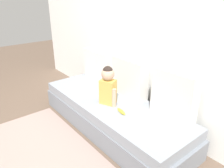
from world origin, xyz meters
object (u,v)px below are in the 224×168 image
(throw_pillow_center, at_px, (129,78))
(throw_pillow_right, at_px, (174,95))
(banana, at_px, (121,111))
(throw_pillow_left, at_px, (98,66))
(couch, at_px, (112,115))
(toddler, at_px, (108,85))

(throw_pillow_center, distance_m, throw_pillow_right, 0.72)
(throw_pillow_right, xyz_separation_m, banana, (-0.43, -0.40, -0.26))
(throw_pillow_left, bearing_deg, throw_pillow_center, 0.00)
(couch, bearing_deg, throw_pillow_center, 90.00)
(couch, distance_m, throw_pillow_right, 0.92)
(throw_pillow_center, bearing_deg, throw_pillow_left, 180.00)
(throw_pillow_right, xyz_separation_m, toddler, (-0.73, -0.36, -0.02))
(throw_pillow_left, bearing_deg, throw_pillow_right, 0.00)
(throw_pillow_left, distance_m, toddler, 0.80)
(throw_pillow_left, distance_m, banana, 1.11)
(toddler, xyz_separation_m, banana, (0.30, -0.03, -0.24))
(throw_pillow_center, height_order, banana, throw_pillow_center)
(couch, distance_m, banana, 0.38)
(throw_pillow_left, distance_m, throw_pillow_right, 1.44)
(couch, height_order, throw_pillow_right, throw_pillow_right)
(throw_pillow_center, bearing_deg, toddler, -90.91)
(toddler, bearing_deg, banana, -6.09)
(couch, bearing_deg, toddler, -95.15)
(throw_pillow_center, distance_m, toddler, 0.37)
(throw_pillow_left, xyz_separation_m, toddler, (0.71, -0.36, 0.01))
(throw_pillow_left, relative_size, toddler, 1.09)
(throw_pillow_center, relative_size, toddler, 1.09)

